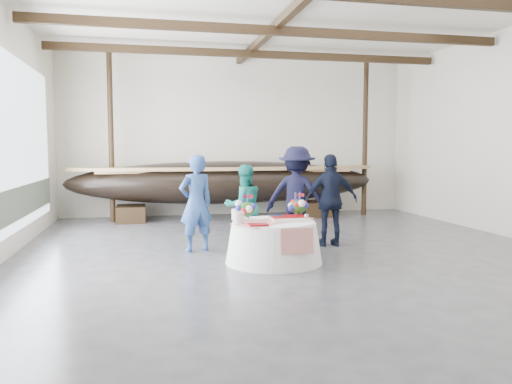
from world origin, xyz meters
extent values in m
cube|color=#3D3D42|center=(0.00, 0.00, 0.00)|extent=(10.00, 12.00, 0.01)
cube|color=silver|center=(0.00, 6.00, 2.25)|extent=(10.00, 0.02, 4.50)
cube|color=black|center=(0.00, 1.50, 4.25)|extent=(9.80, 0.12, 0.18)
cube|color=black|center=(0.00, 4.00, 4.25)|extent=(9.80, 0.12, 0.18)
cube|color=black|center=(0.00, 0.00, 4.38)|extent=(0.15, 11.76, 0.15)
cylinder|color=black|center=(-3.50, 4.98, 2.25)|extent=(0.14, 0.14, 4.50)
cylinder|color=black|center=(3.50, 4.98, 2.25)|extent=(0.14, 0.14, 4.50)
cube|color=silver|center=(-4.95, 1.00, 2.00)|extent=(0.02, 7.00, 3.20)
cube|color=#596654|center=(-4.94, 1.00, 0.90)|extent=(0.02, 7.00, 0.60)
cube|color=black|center=(-3.04, 4.98, 0.21)|extent=(0.73, 0.94, 0.42)
cube|color=black|center=(1.99, 4.98, 0.21)|extent=(0.73, 0.94, 0.42)
ellipsoid|color=black|center=(-0.53, 4.98, 1.00)|extent=(8.38, 1.68, 1.15)
cube|color=#9E7A4C|center=(-0.53, 4.98, 1.31)|extent=(6.71, 1.10, 0.06)
cone|color=white|center=(-0.55, -0.36, 0.33)|extent=(1.62, 1.62, 0.67)
cylinder|color=white|center=(-0.55, -0.36, 0.68)|extent=(1.37, 1.37, 0.04)
cube|color=red|center=(-0.55, -0.36, 0.70)|extent=(1.56, 1.26, 0.01)
cube|color=white|center=(-0.30, -0.38, 0.73)|extent=(0.60, 0.40, 0.07)
cylinder|color=white|center=(-1.18, -0.51, 0.80)|extent=(0.18, 0.18, 0.19)
cylinder|color=white|center=(-1.12, -0.04, 0.79)|extent=(0.18, 0.18, 0.18)
cube|color=maroon|center=(-0.92, -0.78, 0.71)|extent=(0.30, 0.24, 0.03)
cone|color=silver|center=(-0.02, -0.48, 0.76)|extent=(0.09, 0.09, 0.12)
imported|color=#2B4A8A|center=(-1.73, 0.85, 0.90)|extent=(0.76, 0.61, 1.80)
imported|color=#1B8B7C|center=(-0.78, 1.09, 0.80)|extent=(0.87, 0.73, 1.60)
imported|color=black|center=(0.29, 1.11, 0.98)|extent=(1.45, 1.22, 1.95)
imported|color=black|center=(0.90, 0.79, 0.90)|extent=(1.08, 0.50, 1.80)
camera|label=1|loc=(-2.60, -8.36, 1.91)|focal=35.00mm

